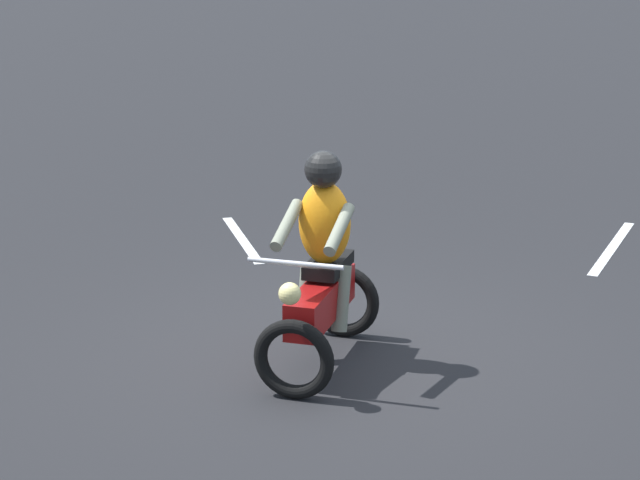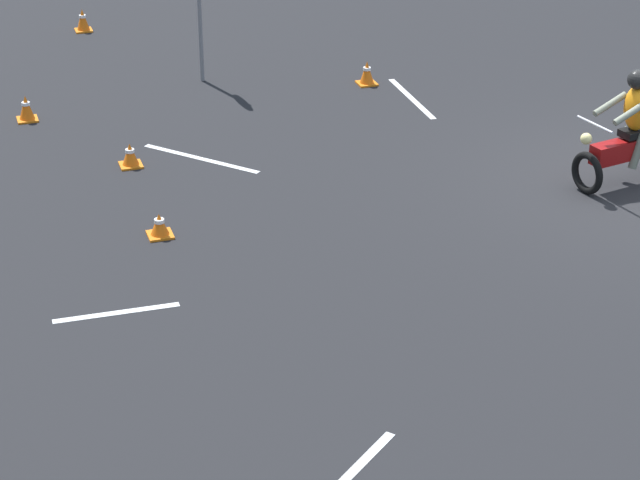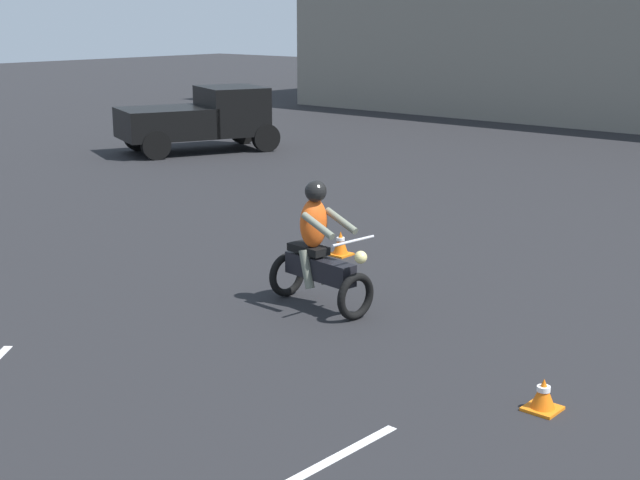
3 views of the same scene
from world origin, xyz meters
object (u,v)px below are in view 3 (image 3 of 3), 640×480
motorcycle_rider_background (318,253)px  pickup_truck (202,118)px  traffic_cone_near_left (341,244)px  traffic_cone_far_left (543,395)px

motorcycle_rider_background → pickup_truck: 13.77m
traffic_cone_near_left → traffic_cone_far_left: (5.08, -3.05, -0.03)m
traffic_cone_far_left → motorcycle_rider_background: bearing=166.0°
traffic_cone_near_left → traffic_cone_far_left: 5.92m
motorcycle_rider_background → traffic_cone_near_left: motorcycle_rider_background is taller
pickup_truck → traffic_cone_near_left: pickup_truck is taller
pickup_truck → traffic_cone_far_left: size_ratio=14.07×
motorcycle_rider_background → traffic_cone_far_left: 3.83m
pickup_truck → traffic_cone_near_left: bearing=-8.4°
motorcycle_rider_background → pickup_truck: (-11.23, 7.96, 0.20)m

